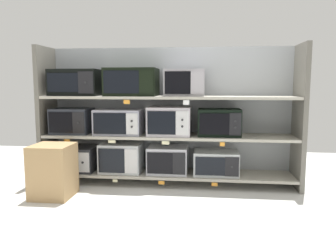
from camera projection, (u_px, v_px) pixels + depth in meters
The scene contains 29 objects.
ground at pixel (155, 219), 2.86m from camera, with size 6.82×6.00×0.02m, color silver.
back_panel at pixel (170, 114), 4.00m from camera, with size 3.02×0.04×1.57m, color #9EA3A8.
upright_left at pixel (47, 115), 3.91m from camera, with size 0.05×0.46×1.57m, color #68645B.
upright_right at pixel (300, 117), 3.59m from camera, with size 0.05×0.46×1.57m, color #68645B.
shelf_0 at pixel (168, 174), 3.83m from camera, with size 2.82×0.46×0.03m, color #ADA899.
microwave_0 at pixel (76, 158), 3.93m from camera, with size 0.49×0.42×0.28m.
microwave_1 at pixel (122, 157), 3.87m from camera, with size 0.47×0.40×0.33m.
microwave_2 at pixel (168, 160), 3.81m from camera, with size 0.45×0.38×0.30m.
microwave_3 at pixel (216, 162), 3.75m from camera, with size 0.50×0.39×0.26m.
price_tag_0 at pixel (66, 180), 3.73m from camera, with size 0.09×0.00×0.04m, color white.
price_tag_1 at pixel (115, 181), 3.67m from camera, with size 0.06×0.00×0.03m, color beige.
price_tag_2 at pixel (161, 183), 3.61m from camera, with size 0.07×0.00×0.04m, color orange.
price_tag_3 at pixel (215, 184), 3.55m from camera, with size 0.06×0.00×0.04m, color orange.
shelf_1 at pixel (168, 136), 3.78m from camera, with size 2.82×0.46×0.03m, color #ADA899.
microwave_4 at pixel (72, 121), 3.88m from camera, with size 0.44×0.37×0.29m.
microwave_5 at pixel (119, 122), 3.81m from camera, with size 0.53×0.41×0.29m.
microwave_6 at pixel (170, 121), 3.75m from camera, with size 0.48×0.44×0.32m.
microwave_7 at pixel (219, 122), 3.69m from camera, with size 0.47×0.35×0.30m.
price_tag_4 at pixel (67, 141), 3.67m from camera, with size 0.07×0.00×0.04m, color orange.
price_tag_5 at pixel (112, 142), 3.61m from camera, with size 0.08×0.00×0.03m, color beige.
price_tag_6 at pixel (166, 143), 3.55m from camera, with size 0.08×0.00×0.04m, color beige.
price_tag_7 at pixel (222, 144), 3.48m from camera, with size 0.05×0.00×0.04m, color orange.
shelf_2 at pixel (168, 97), 3.72m from camera, with size 2.82×0.46×0.03m, color #ADA899.
microwave_8 at pixel (76, 83), 3.81m from camera, with size 0.56×0.37×0.30m.
microwave_9 at pixel (132, 82), 3.74m from camera, with size 0.58×0.42×0.31m.
microwave_10 at pixel (185, 83), 3.68m from camera, with size 0.44×0.35×0.29m.
price_tag_8 at pixel (127, 102), 3.54m from camera, with size 0.07×0.00×0.04m, color orange.
price_tag_9 at pixel (186, 103), 3.47m from camera, with size 0.06×0.00×0.05m, color white.
shipping_carton at pixel (53, 171), 3.37m from camera, with size 0.39×0.39×0.54m, color tan.
Camera 1 is at (0.41, -3.71, 1.14)m, focal length 35.40 mm.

